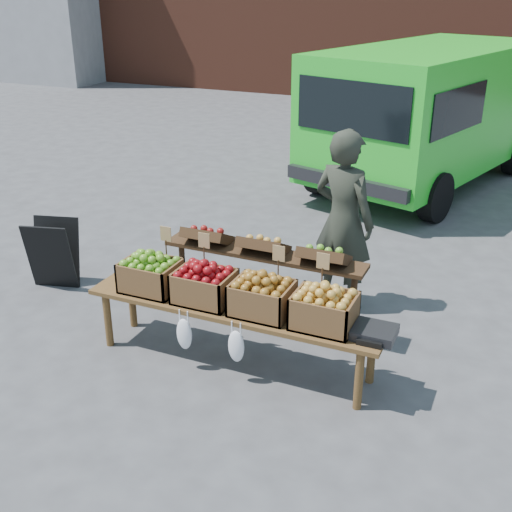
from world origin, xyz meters
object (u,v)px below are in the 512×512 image
at_px(display_bench, 233,335).
at_px(crate_red_apples, 262,298).
at_px(vendor, 343,221).
at_px(crate_golden_apples, 151,276).
at_px(weighing_scale, 374,332).
at_px(crate_russet_pears, 204,287).
at_px(chalkboard_sign, 53,254).
at_px(delivery_van, 428,118).
at_px(back_table, 263,279).
at_px(crate_green_apples, 324,311).

relative_size(display_bench, crate_red_apples, 5.40).
bearing_deg(vendor, crate_golden_apples, 64.88).
bearing_deg(vendor, weighing_scale, 133.43).
bearing_deg(crate_russet_pears, display_bench, 0.00).
distance_m(chalkboard_sign, crate_russet_pears, 2.32).
distance_m(delivery_van, weighing_scale, 6.24).
relative_size(chalkboard_sign, crate_red_apples, 1.57).
xyz_separation_m(delivery_van, crate_red_apples, (-0.26, -6.18, -0.39)).
relative_size(back_table, crate_red_apples, 4.20).
relative_size(vendor, crate_golden_apples, 3.76).
height_order(delivery_van, crate_golden_apples, delivery_van).
bearing_deg(vendor, display_bench, 87.63).
bearing_deg(crate_green_apples, weighing_scale, 0.00).
distance_m(vendor, crate_red_apples, 1.52).
distance_m(chalkboard_sign, crate_red_apples, 2.85).
height_order(vendor, back_table, vendor).
bearing_deg(vendor, back_table, 71.32).
xyz_separation_m(vendor, display_bench, (-0.53, -1.48, -0.65)).
relative_size(delivery_van, crate_russet_pears, 9.84).
xyz_separation_m(display_bench, crate_golden_apples, (-0.82, 0.00, 0.42)).
relative_size(vendor, crate_green_apples, 3.76).
bearing_deg(crate_green_apples, vendor, 101.16).
distance_m(vendor, crate_green_apples, 1.52).
bearing_deg(back_table, crate_red_apples, -67.79).
distance_m(crate_russet_pears, crate_green_apples, 1.10).
bearing_deg(delivery_van, weighing_scale, -66.80).
xyz_separation_m(back_table, crate_russet_pears, (-0.26, -0.72, 0.19)).
bearing_deg(vendor, delivery_van, -72.42).
xyz_separation_m(chalkboard_sign, crate_russet_pears, (2.22, -0.61, 0.32)).
height_order(crate_golden_apples, crate_green_apples, same).
bearing_deg(chalkboard_sign, weighing_scale, -24.30).
relative_size(delivery_van, back_table, 2.34).
bearing_deg(weighing_scale, display_bench, 180.00).
xyz_separation_m(back_table, crate_green_apples, (0.84, -0.72, 0.19)).
bearing_deg(chalkboard_sign, delivery_van, 46.42).
height_order(delivery_van, back_table, delivery_van).
bearing_deg(weighing_scale, back_table, 150.43).
xyz_separation_m(crate_red_apples, crate_green_apples, (0.55, 0.00, 0.00)).
height_order(vendor, chalkboard_sign, vendor).
bearing_deg(delivery_van, crate_russet_pears, -80.88).
xyz_separation_m(vendor, crate_golden_apples, (-1.36, -1.48, -0.23)).
height_order(back_table, crate_green_apples, back_table).
xyz_separation_m(back_table, crate_golden_apples, (-0.81, -0.72, 0.19)).
height_order(delivery_van, chalkboard_sign, delivery_van).
bearing_deg(display_bench, delivery_van, 85.09).
bearing_deg(chalkboard_sign, vendor, 0.91).
bearing_deg(crate_golden_apples, display_bench, 0.00).
xyz_separation_m(crate_golden_apples, crate_green_apples, (1.65, 0.00, 0.00)).
bearing_deg(back_table, vendor, 53.78).
xyz_separation_m(crate_golden_apples, weighing_scale, (2.08, 0.00, -0.10)).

